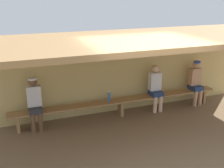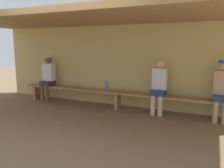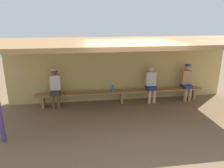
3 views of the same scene
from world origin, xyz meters
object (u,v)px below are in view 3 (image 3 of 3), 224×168
object	(u,v)px
player_rightmost	(55,86)
player_leftmost	(187,80)
water_bottle_green	(112,88)
bench	(122,93)
player_middle	(151,82)

from	to	relation	value
player_rightmost	player_leftmost	world-z (taller)	same
water_bottle_green	player_leftmost	bearing A→B (deg)	-0.28
bench	water_bottle_green	size ratio (longest dim) A/B	21.49
water_bottle_green	bench	bearing A→B (deg)	-2.95
player_leftmost	bench	bearing A→B (deg)	-179.92
bench	water_bottle_green	distance (m)	0.39
bench	player_middle	size ratio (longest dim) A/B	4.49
player_leftmost	player_middle	bearing A→B (deg)	-179.98
bench	player_middle	bearing A→B (deg)	0.16
player_middle	water_bottle_green	size ratio (longest dim) A/B	4.78
bench	water_bottle_green	xyz separation A→B (m)	(-0.34, 0.02, 0.21)
player_rightmost	player_leftmost	xyz separation A→B (m)	(4.75, 0.00, 0.00)
bench	water_bottle_green	world-z (taller)	water_bottle_green
player_rightmost	player_leftmost	bearing A→B (deg)	0.00
bench	player_middle	xyz separation A→B (m)	(1.08, 0.00, 0.34)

